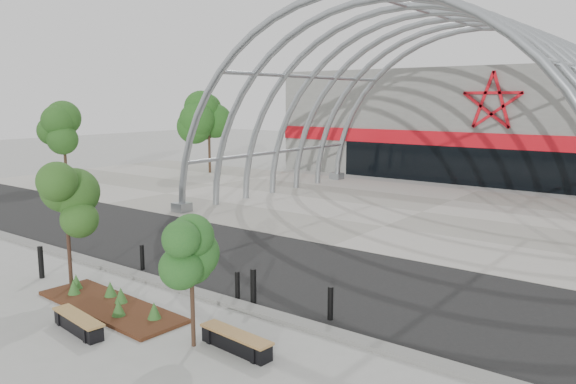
{
  "coord_description": "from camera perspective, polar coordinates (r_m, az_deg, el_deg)",
  "views": [
    {
      "loc": [
        11.76,
        -11.44,
        5.83
      ],
      "look_at": [
        0.0,
        4.0,
        2.6
      ],
      "focal_mm": 35.0,
      "sensor_mm": 36.0,
      "label": 1
    }
  ],
  "objects": [
    {
      "name": "bench_1",
      "position": [
        13.64,
        -5.31,
        -14.92
      ],
      "size": [
        2.11,
        0.63,
        0.44
      ],
      "color": "black",
      "rests_on": "ground"
    },
    {
      "name": "street_tree_1",
      "position": [
        13.32,
        -9.81,
        -6.51
      ],
      "size": [
        1.29,
        1.29,
        3.06
      ],
      "color": "black",
      "rests_on": "ground"
    },
    {
      "name": "street_tree_0",
      "position": [
        18.15,
        -21.61,
        -1.34
      ],
      "size": [
        1.61,
        1.61,
        3.67
      ],
      "color": "black",
      "rests_on": "ground"
    },
    {
      "name": "bench_0",
      "position": [
        15.51,
        -20.54,
        -12.43
      ],
      "size": [
        2.07,
        0.7,
        0.43
      ],
      "color": "black",
      "rests_on": "ground"
    },
    {
      "name": "bollard_2",
      "position": [
        16.64,
        -5.16,
        -9.5
      ],
      "size": [
        0.14,
        0.14,
        0.88
      ],
      "primitive_type": "cylinder",
      "color": "black",
      "rests_on": "ground"
    },
    {
      "name": "bollard_4",
      "position": [
        15.2,
        4.33,
        -11.23
      ],
      "size": [
        0.15,
        0.15,
        0.93
      ],
      "primitive_type": "cylinder",
      "color": "black",
      "rests_on": "ground"
    },
    {
      "name": "bg_tree_2",
      "position": [
        41.73,
        -21.87,
        6.07
      ],
      "size": [
        2.55,
        2.55,
        5.38
      ],
      "color": "black",
      "rests_on": "ground"
    },
    {
      "name": "planting_bed",
      "position": [
        16.95,
        -17.69,
        -10.66
      ],
      "size": [
        5.26,
        1.87,
        0.55
      ],
      "color": "#36150C",
      "rests_on": "ground"
    },
    {
      "name": "kerb",
      "position": [
        17.22,
        -8.74,
        -10.24
      ],
      "size": [
        60.0,
        0.5,
        0.12
      ],
      "primitive_type": "cube",
      "color": "slate",
      "rests_on": "ground"
    },
    {
      "name": "ground",
      "position": [
        17.41,
        -8.13,
        -10.22
      ],
      "size": [
        140.0,
        140.0,
        0.0
      ],
      "primitive_type": "plane",
      "color": "#9B9B96",
      "rests_on": "ground"
    },
    {
      "name": "bollard_0",
      "position": [
        20.24,
        -23.8,
        -6.55
      ],
      "size": [
        0.17,
        0.17,
        1.06
      ],
      "primitive_type": "cylinder",
      "color": "black",
      "rests_on": "ground"
    },
    {
      "name": "vault_canopy",
      "position": [
        29.96,
        13.46,
        -2.0
      ],
      "size": [
        20.8,
        15.8,
        20.36
      ],
      "color": "#90969A",
      "rests_on": "ground"
    },
    {
      "name": "road",
      "position": [
        19.88,
        -0.88,
        -7.57
      ],
      "size": [
        140.0,
        7.0,
        0.02
      ],
      "primitive_type": "cube",
      "color": "black",
      "rests_on": "ground"
    },
    {
      "name": "arena_building",
      "position": [
        46.44,
        22.75,
        6.45
      ],
      "size": [
        34.0,
        15.24,
        8.0
      ],
      "color": "slate",
      "rests_on": "ground"
    },
    {
      "name": "bollard_3",
      "position": [
        16.25,
        -3.54,
        -9.6
      ],
      "size": [
        0.17,
        0.17,
        1.06
      ],
      "primitive_type": "cylinder",
      "color": "black",
      "rests_on": "ground"
    },
    {
      "name": "bollard_1",
      "position": [
        20.05,
        -14.59,
        -6.45
      ],
      "size": [
        0.14,
        0.14,
        0.89
      ],
      "primitive_type": "cylinder",
      "color": "black",
      "rests_on": "ground"
    },
    {
      "name": "bg_tree_0",
      "position": [
        44.7,
        -8.07,
        7.83
      ],
      "size": [
        3.0,
        3.0,
        6.45
      ],
      "color": "black",
      "rests_on": "ground"
    },
    {
      "name": "forecourt",
      "position": [
        29.96,
        13.46,
        -1.99
      ],
      "size": [
        60.0,
        17.0,
        0.04
      ],
      "primitive_type": "cube",
      "color": "gray",
      "rests_on": "ground"
    }
  ]
}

